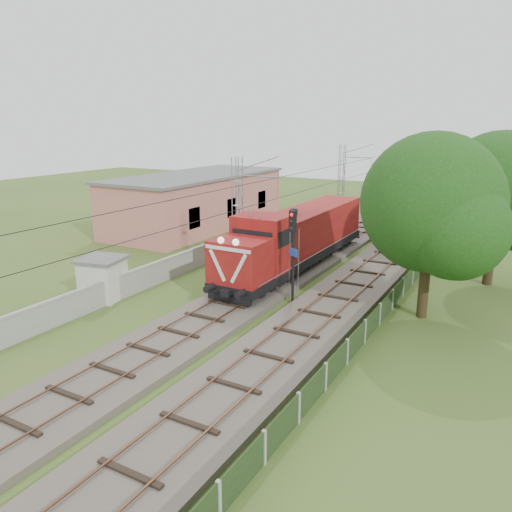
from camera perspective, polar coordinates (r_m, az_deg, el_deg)
The scene contains 14 objects.
ground at distance 23.78m, azimuth -11.15°, elevation -10.61°, with size 140.00×140.00×0.00m, color #3E5921.
track_main at distance 28.91m, azimuth -2.15°, elevation -5.17°, with size 4.20×70.00×0.45m.
track_side at distance 38.56m, azimuth 14.50°, elevation -0.43°, with size 4.20×80.00×0.45m.
catenary at distance 33.48m, azimuth -2.05°, elevation 4.53°, with size 3.31×70.00×8.00m.
boundary_wall at distance 36.16m, azimuth -6.82°, elevation -0.14°, with size 0.25×40.00×1.50m, color #9E9E99.
station_building at distance 50.18m, azimuth -6.68°, elevation 6.35°, with size 8.40×20.40×5.22m.
fence at distance 22.25m, azimuth 10.34°, elevation -10.72°, with size 0.12×32.00×1.20m.
locomotive at distance 35.08m, azimuth 4.67°, elevation 2.16°, with size 3.20×18.29×4.64m.
coach_rake at distance 74.16m, azimuth 22.30°, elevation 8.00°, with size 2.89×64.47×3.34m.
signal_post at distance 27.89m, azimuth 4.24°, elevation 1.83°, with size 0.59×0.48×5.55m.
relay_hut at distance 30.78m, azimuth -17.10°, elevation -2.43°, with size 2.91×2.91×2.52m.
tree_a at distance 27.03m, azimuth 19.60°, elevation 5.54°, with size 7.56×7.20×9.79m.
tree_b at distance 34.46m, azimuth 26.12°, elevation 6.72°, with size 7.51×7.16×9.74m.
tree_c at distance 52.36m, azimuth 25.90°, elevation 7.37°, with size 5.56×5.29×7.20m.
Camera 1 is at (14.24, -16.07, 10.22)m, focal length 35.00 mm.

